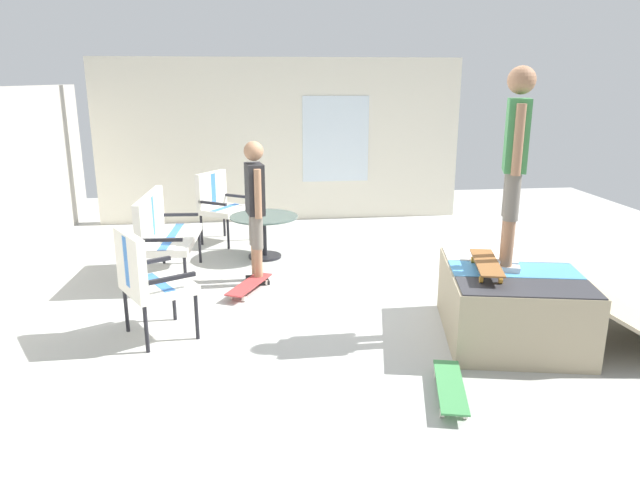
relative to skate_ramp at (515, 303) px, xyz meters
The scene contains 12 objects.
ground_plane 1.86m from the skate_ramp, 48.88° to the left, with size 12.00×12.00×0.10m, color #B2B2AD.
house_facade 5.42m from the skate_ramp, 20.41° to the left, with size 0.23×6.00×2.65m.
skate_ramp is the anchor object (origin of this frame).
patio_bench 4.02m from the skate_ramp, 59.16° to the left, with size 1.28×0.61×1.02m.
patio_chair_near_house 4.64m from the skate_ramp, 38.16° to the left, with size 0.82×0.80×1.02m.
patio_chair_by_wall 3.37m from the skate_ramp, 84.05° to the left, with size 0.81×0.78×1.02m.
patio_table 3.55m from the skate_ramp, 38.90° to the left, with size 0.90×0.90×0.57m.
person_watching 3.00m from the skate_ramp, 52.85° to the left, with size 0.47×0.28×1.65m.
person_skater 1.37m from the skate_ramp, 66.29° to the left, with size 0.46×0.32×1.77m.
skateboard_by_bench 2.84m from the skate_ramp, 59.19° to the left, with size 0.80×0.54×0.10m.
skateboard_spare 1.37m from the skate_ramp, 136.29° to the left, with size 0.82×0.38×0.10m.
skateboard_on_ramp 0.53m from the skate_ramp, 98.23° to the left, with size 0.82×0.39×0.10m.
Camera 1 is at (-5.93, 0.99, 2.31)m, focal length 32.61 mm.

